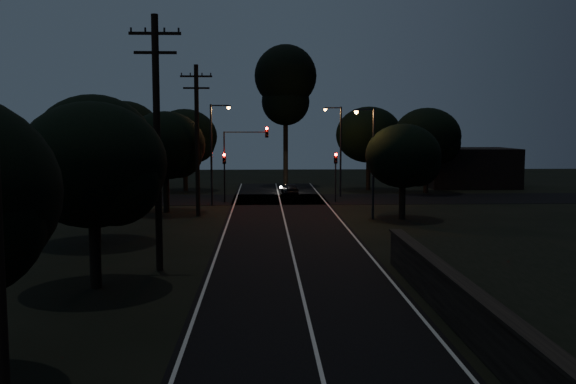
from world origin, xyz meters
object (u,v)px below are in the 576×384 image
utility_pole_mid (157,139)px  utility_pole_far (197,138)px  streetlight_b (339,145)px  streetlight_c (371,155)px  streetlight_a (214,147)px  signal_mast (245,150)px  car (290,189)px  signal_left (224,168)px  signal_right (336,168)px  tall_pine (286,84)px

utility_pole_mid → utility_pole_far: bearing=90.0°
streetlight_b → streetlight_c: bearing=-87.9°
streetlight_a → signal_mast: bearing=39.8°
signal_mast → streetlight_c: size_ratio=0.83×
signal_mast → car: signal_mast is taller
utility_pole_mid → streetlight_b: size_ratio=1.38×
signal_left → signal_right: same height
streetlight_c → streetlight_b: bearing=92.1°
streetlight_c → signal_left: bearing=136.2°
signal_mast → streetlight_b: (8.22, 4.01, 0.30)m
utility_pole_mid → signal_right: (10.60, 24.99, -2.90)m
utility_pole_mid → car: (7.06, 31.00, -5.21)m
utility_pole_mid → tall_pine: bearing=80.1°
car → utility_pole_mid: bearing=69.4°
signal_mast → streetlight_c: streetlight_c is taller
utility_pole_mid → signal_right: size_ratio=2.68×
streetlight_c → signal_mast: bearing=131.2°
signal_mast → streetlight_b: size_ratio=0.78×
streetlight_c → utility_pole_far: bearing=170.4°
utility_pole_mid → signal_right: bearing=67.0°
utility_pole_far → streetlight_b: utility_pole_far is taller
utility_pole_mid → streetlight_b: bearing=68.7°
utility_pole_mid → streetlight_c: utility_pole_mid is taller
signal_left → streetlight_a: bearing=-109.6°
utility_pole_mid → signal_mast: utility_pole_mid is taller
tall_pine → car: bearing=-89.6°
streetlight_c → car: streetlight_c is taller
signal_right → signal_left: bearing=180.0°
signal_right → car: size_ratio=1.31×
signal_mast → streetlight_a: size_ratio=0.78×
streetlight_b → signal_right: bearing=-100.0°
signal_left → streetlight_b: bearing=22.0°
tall_pine → streetlight_b: 13.25m
signal_mast → streetlight_b: streetlight_b is taller
signal_left → signal_right: 9.20m
utility_pole_mid → utility_pole_far: utility_pole_mid is taller
tall_pine → streetlight_a: tall_pine is taller
signal_right → signal_mast: (-7.51, 0.00, 1.50)m
streetlight_b → utility_pole_mid: bearing=-111.3°
utility_pole_far → tall_pine: size_ratio=0.71×
streetlight_a → car: streetlight_a is taller
utility_pole_mid → signal_right: utility_pole_mid is taller
signal_left → car: bearing=46.7°
utility_pole_mid → signal_left: (1.40, 24.99, -2.90)m
tall_pine → streetlight_b: size_ratio=1.85×
streetlight_b → signal_mast: bearing=-154.0°
signal_left → streetlight_b: (9.91, 4.01, 1.80)m
utility_pole_far → signal_left: (1.40, 7.99, -2.65)m
signal_left → car: size_ratio=1.31×
tall_pine → signal_mast: size_ratio=2.36×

